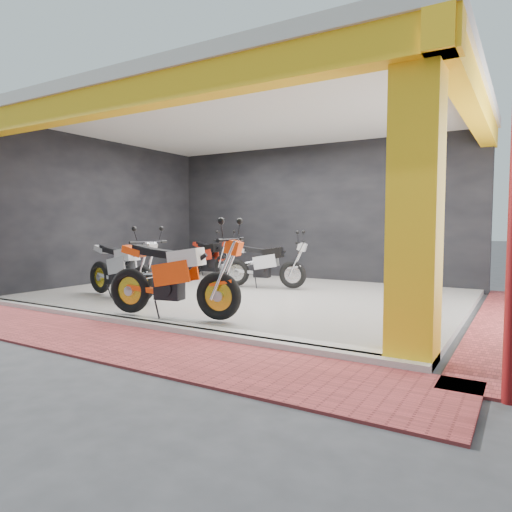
# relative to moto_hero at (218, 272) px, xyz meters

# --- Properties ---
(ground) EXTENTS (80.00, 80.00, 0.00)m
(ground) POSITION_rel_moto_hero_xyz_m (-1.02, 0.50, -0.81)
(ground) COLOR #2D2D30
(ground) RESTS_ON ground
(showroom_floor) EXTENTS (8.00, 6.00, 0.10)m
(showroom_floor) POSITION_rel_moto_hero_xyz_m (-1.02, 2.50, -0.76)
(showroom_floor) COLOR silver
(showroom_floor) RESTS_ON ground
(showroom_ceiling) EXTENTS (8.40, 6.40, 0.20)m
(showroom_ceiling) POSITION_rel_moto_hero_xyz_m (-1.02, 2.50, 2.79)
(showroom_ceiling) COLOR beige
(showroom_ceiling) RESTS_ON corner_column
(back_wall) EXTENTS (8.20, 0.20, 3.50)m
(back_wall) POSITION_rel_moto_hero_xyz_m (-1.02, 5.60, 0.94)
(back_wall) COLOR black
(back_wall) RESTS_ON ground
(left_wall) EXTENTS (0.20, 6.20, 3.50)m
(left_wall) POSITION_rel_moto_hero_xyz_m (-5.12, 2.50, 0.94)
(left_wall) COLOR black
(left_wall) RESTS_ON ground
(corner_column) EXTENTS (0.50, 0.50, 3.50)m
(corner_column) POSITION_rel_moto_hero_xyz_m (2.73, -0.25, 0.94)
(corner_column) COLOR yellow
(corner_column) RESTS_ON ground
(header_beam_front) EXTENTS (8.40, 0.30, 0.40)m
(header_beam_front) POSITION_rel_moto_hero_xyz_m (-1.02, -0.50, 2.49)
(header_beam_front) COLOR yellow
(header_beam_front) RESTS_ON corner_column
(header_beam_right) EXTENTS (0.30, 6.40, 0.40)m
(header_beam_right) POSITION_rel_moto_hero_xyz_m (2.98, 2.50, 2.49)
(header_beam_right) COLOR yellow
(header_beam_right) RESTS_ON corner_column
(floor_kerb) EXTENTS (8.00, 0.20, 0.10)m
(floor_kerb) POSITION_rel_moto_hero_xyz_m (-1.02, -0.52, -0.76)
(floor_kerb) COLOR silver
(floor_kerb) RESTS_ON ground
(paver_front) EXTENTS (9.00, 1.40, 0.03)m
(paver_front) POSITION_rel_moto_hero_xyz_m (-1.02, -1.30, -0.79)
(paver_front) COLOR #983132
(paver_front) RESTS_ON ground
(moto_hero) EXTENTS (2.43, 1.26, 1.42)m
(moto_hero) POSITION_rel_moto_hero_xyz_m (0.00, 0.00, 0.00)
(moto_hero) COLOR #FF440A
(moto_hero) RESTS_ON showroom_floor
(moto_row_a) EXTENTS (2.21, 1.09, 1.30)m
(moto_row_a) POSITION_rel_moto_hero_xyz_m (-2.16, 0.68, -0.06)
(moto_row_a) COLOR #989A9F
(moto_row_a) RESTS_ON showroom_floor
(moto_row_b) EXTENTS (2.09, 1.14, 1.21)m
(moto_row_b) POSITION_rel_moto_hero_xyz_m (-0.54, 3.46, -0.10)
(moto_row_b) COLOR #9FA1A6
(moto_row_b) RESTS_ON showroom_floor
(moto_row_d) EXTENTS (2.07, 1.34, 1.19)m
(moto_row_d) POSITION_rel_moto_hero_xyz_m (-3.02, 4.37, -0.11)
(moto_row_d) COLOR red
(moto_row_d) RESTS_ON showroom_floor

